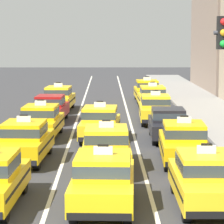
{
  "coord_description": "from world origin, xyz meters",
  "views": [
    {
      "loc": [
        0.16,
        -14.46,
        5.16
      ],
      "look_at": [
        0.47,
        15.21,
        1.3
      ],
      "focal_mm": 95.72,
      "sensor_mm": 36.0,
      "label": 1
    }
  ],
  "objects_px": {
    "taxi_left_third": "(41,121)",
    "sedan_right_third": "(168,123)",
    "taxi_right_nearest": "(205,178)",
    "taxi_right_fifth": "(152,97)",
    "taxi_right_fourth": "(155,108)",
    "taxi_center_nearest": "(103,179)",
    "sedan_left_fourth": "(50,108)",
    "taxi_left_fifth": "(59,98)",
    "taxi_left_second": "(25,140)",
    "taxi_right_second": "(184,142)",
    "taxi_center_second": "(106,147)",
    "taxi_right_sixth": "(147,90)",
    "taxi_center_third": "(100,123)"
  },
  "relations": [
    {
      "from": "taxi_center_second",
      "to": "sedan_right_third",
      "type": "xyz_separation_m",
      "value": [
        3.03,
        6.44,
        -0.03
      ]
    },
    {
      "from": "sedan_left_fourth",
      "to": "taxi_right_fifth",
      "type": "bearing_deg",
      "value": 40.25
    },
    {
      "from": "taxi_right_fourth",
      "to": "taxi_right_sixth",
      "type": "xyz_separation_m",
      "value": [
        0.29,
        11.4,
        0.0
      ]
    },
    {
      "from": "taxi_center_second",
      "to": "taxi_right_fourth",
      "type": "xyz_separation_m",
      "value": [
        2.88,
        12.14,
        0.0
      ]
    },
    {
      "from": "sedan_right_third",
      "to": "taxi_right_fourth",
      "type": "height_order",
      "value": "taxi_right_fourth"
    },
    {
      "from": "taxi_left_second",
      "to": "taxi_left_third",
      "type": "xyz_separation_m",
      "value": [
        0.06,
        5.63,
        0.0
      ]
    },
    {
      "from": "taxi_right_fifth",
      "to": "taxi_right_sixth",
      "type": "distance_m",
      "value": 5.27
    },
    {
      "from": "taxi_center_nearest",
      "to": "taxi_right_nearest",
      "type": "distance_m",
      "value": 3.06
    },
    {
      "from": "taxi_center_nearest",
      "to": "taxi_right_fifth",
      "type": "height_order",
      "value": "same"
    },
    {
      "from": "taxi_left_second",
      "to": "taxi_center_nearest",
      "type": "distance_m",
      "value": 7.37
    },
    {
      "from": "taxi_left_second",
      "to": "taxi_left_fifth",
      "type": "height_order",
      "value": "same"
    },
    {
      "from": "taxi_right_fifth",
      "to": "sedan_left_fourth",
      "type": "bearing_deg",
      "value": -139.75
    },
    {
      "from": "taxi_right_fifth",
      "to": "taxi_right_fourth",
      "type": "bearing_deg",
      "value": -92.81
    },
    {
      "from": "taxi_left_fifth",
      "to": "taxi_center_nearest",
      "type": "bearing_deg",
      "value": -82.23
    },
    {
      "from": "taxi_right_second",
      "to": "taxi_right_fourth",
      "type": "bearing_deg",
      "value": 91.24
    },
    {
      "from": "taxi_left_third",
      "to": "sedan_left_fourth",
      "type": "bearing_deg",
      "value": 90.57
    },
    {
      "from": "taxi_left_second",
      "to": "taxi_right_fourth",
      "type": "xyz_separation_m",
      "value": [
        6.2,
        10.64,
        0.0
      ]
    },
    {
      "from": "taxi_right_nearest",
      "to": "taxi_right_fourth",
      "type": "height_order",
      "value": "same"
    },
    {
      "from": "taxi_left_second",
      "to": "taxi_right_nearest",
      "type": "distance_m",
      "value": 9.05
    },
    {
      "from": "sedan_left_fourth",
      "to": "taxi_center_second",
      "type": "relative_size",
      "value": 0.96
    },
    {
      "from": "taxi_left_third",
      "to": "sedan_right_third",
      "type": "relative_size",
      "value": 1.07
    },
    {
      "from": "sedan_right_third",
      "to": "taxi_right_sixth",
      "type": "distance_m",
      "value": 17.1
    },
    {
      "from": "taxi_center_nearest",
      "to": "taxi_center_second",
      "type": "xyz_separation_m",
      "value": [
        0.09,
        5.13,
        0.0
      ]
    },
    {
      "from": "taxi_right_second",
      "to": "taxi_left_third",
      "type": "bearing_deg",
      "value": 136.86
    },
    {
      "from": "taxi_left_second",
      "to": "taxi_right_sixth",
      "type": "xyz_separation_m",
      "value": [
        6.5,
        22.04,
        0.0
      ]
    },
    {
      "from": "taxi_left_third",
      "to": "taxi_right_nearest",
      "type": "xyz_separation_m",
      "value": [
        6.23,
        -12.14,
        0.0
      ]
    },
    {
      "from": "taxi_left_third",
      "to": "taxi_right_fifth",
      "type": "bearing_deg",
      "value": 59.93
    },
    {
      "from": "taxi_left_fifth",
      "to": "taxi_right_fifth",
      "type": "relative_size",
      "value": 1.02
    },
    {
      "from": "sedan_left_fourth",
      "to": "taxi_right_fourth",
      "type": "bearing_deg",
      "value": -5.71
    },
    {
      "from": "sedan_left_fourth",
      "to": "sedan_right_third",
      "type": "xyz_separation_m",
      "value": [
        6.35,
        -6.32,
        0.0
      ]
    },
    {
      "from": "taxi_left_fifth",
      "to": "taxi_right_fifth",
      "type": "bearing_deg",
      "value": 3.19
    },
    {
      "from": "sedan_right_third",
      "to": "taxi_left_third",
      "type": "bearing_deg",
      "value": 173.71
    },
    {
      "from": "taxi_left_fifth",
      "to": "taxi_center_second",
      "type": "height_order",
      "value": "same"
    },
    {
      "from": "taxi_right_fifth",
      "to": "taxi_left_third",
      "type": "bearing_deg",
      "value": -120.07
    },
    {
      "from": "taxi_center_nearest",
      "to": "taxi_right_fifth",
      "type": "xyz_separation_m",
      "value": [
        3.27,
        23.38,
        0.0
      ]
    },
    {
      "from": "taxi_center_second",
      "to": "taxi_right_fifth",
      "type": "height_order",
      "value": "same"
    },
    {
      "from": "taxi_center_second",
      "to": "taxi_right_sixth",
      "type": "height_order",
      "value": "same"
    },
    {
      "from": "taxi_right_nearest",
      "to": "taxi_right_fifth",
      "type": "height_order",
      "value": "same"
    },
    {
      "from": "taxi_right_nearest",
      "to": "sedan_right_third",
      "type": "xyz_separation_m",
      "value": [
        0.06,
        11.45,
        -0.03
      ]
    },
    {
      "from": "taxi_center_nearest",
      "to": "sedan_right_third",
      "type": "relative_size",
      "value": 1.07
    },
    {
      "from": "taxi_left_fifth",
      "to": "taxi_center_third",
      "type": "distance_m",
      "value": 11.83
    },
    {
      "from": "taxi_center_third",
      "to": "taxi_right_fourth",
      "type": "bearing_deg",
      "value": 60.84
    },
    {
      "from": "sedan_left_fourth",
      "to": "taxi_center_third",
      "type": "distance_m",
      "value": 7.0
    },
    {
      "from": "taxi_left_third",
      "to": "taxi_left_second",
      "type": "bearing_deg",
      "value": -90.62
    },
    {
      "from": "taxi_center_third",
      "to": "taxi_right_sixth",
      "type": "relative_size",
      "value": 1.02
    },
    {
      "from": "taxi_right_sixth",
      "to": "taxi_left_fifth",
      "type": "bearing_deg",
      "value": -138.67
    },
    {
      "from": "taxi_right_nearest",
      "to": "sedan_right_third",
      "type": "distance_m",
      "value": 11.45
    },
    {
      "from": "taxi_left_third",
      "to": "sedan_right_third",
      "type": "bearing_deg",
      "value": -6.29
    },
    {
      "from": "taxi_left_third",
      "to": "taxi_center_nearest",
      "type": "height_order",
      "value": "same"
    },
    {
      "from": "taxi_center_second",
      "to": "taxi_left_second",
      "type": "bearing_deg",
      "value": 155.76
    }
  ]
}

